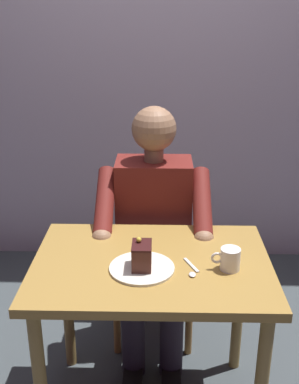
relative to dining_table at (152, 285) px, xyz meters
The scene contains 8 objects.
cafe_rear_panel 1.70m from the dining_table, 90.00° to the right, with size 6.40×0.12×3.00m, color #AB9DAE.
dining_table is the anchor object (origin of this frame).
chair 0.63m from the dining_table, 90.00° to the right, with size 0.42×0.42×0.89m.
seated_person 0.44m from the dining_table, 90.00° to the right, with size 0.53×0.58×1.24m.
dessert_plate 0.13m from the dining_table, 59.03° to the left, with size 0.25×0.25×0.01m, color silver.
cake_slice 0.18m from the dining_table, 58.87° to the left, with size 0.07×0.10×0.12m.
coffee_cup 0.33m from the dining_table, behind, with size 0.11×0.07×0.09m.
dessert_spoon 0.20m from the dining_table, 155.67° to the left, with size 0.06×0.14×0.01m.
Camera 1 is at (-0.03, 1.62, 1.67)m, focal length 44.79 mm.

